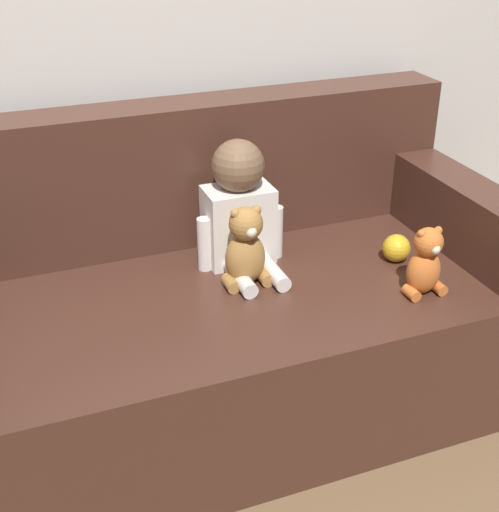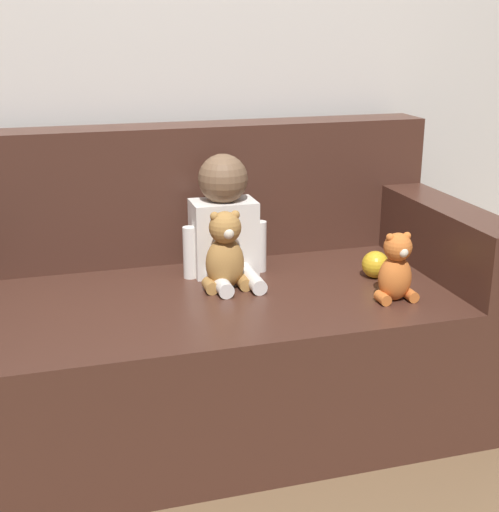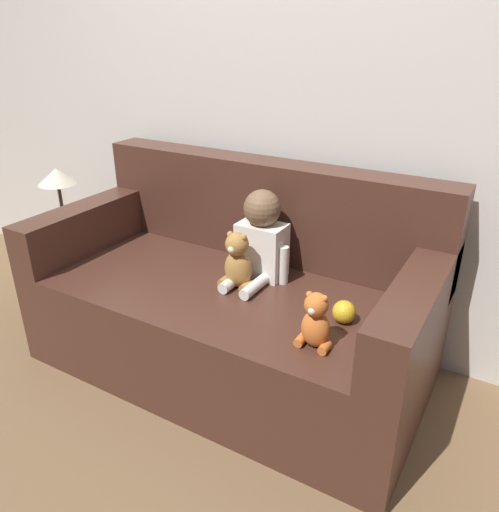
# 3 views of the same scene
# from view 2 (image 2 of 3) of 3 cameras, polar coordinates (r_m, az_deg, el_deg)

# --- Properties ---
(ground_plane) EXTENTS (12.00, 12.00, 0.00)m
(ground_plane) POSITION_cam_2_polar(r_m,az_deg,el_deg) (2.53, -3.30, -12.62)
(ground_plane) COLOR brown
(wall_back) EXTENTS (8.00, 0.05, 2.60)m
(wall_back) POSITION_cam_2_polar(r_m,az_deg,el_deg) (2.70, -6.54, 18.20)
(wall_back) COLOR silver
(wall_back) RESTS_ON ground_plane
(couch) EXTENTS (1.82, 0.91, 0.95)m
(couch) POSITION_cam_2_polar(r_m,az_deg,el_deg) (2.43, -3.75, -5.15)
(couch) COLOR #47281E
(couch) RESTS_ON ground_plane
(person_baby) EXTENTS (0.29, 0.34, 0.41)m
(person_baby) POSITION_cam_2_polar(r_m,az_deg,el_deg) (2.41, -2.03, 2.78)
(person_baby) COLOR white
(person_baby) RESTS_ON couch
(teddy_bear_brown) EXTENTS (0.15, 0.12, 0.26)m
(teddy_bear_brown) POSITION_cam_2_polar(r_m,az_deg,el_deg) (2.29, -1.96, 0.26)
(teddy_bear_brown) COLOR #AD7A3D
(teddy_bear_brown) RESTS_ON couch
(plush_toy_side) EXTENTS (0.13, 0.10, 0.22)m
(plush_toy_side) POSITION_cam_2_polar(r_m,az_deg,el_deg) (2.24, 11.64, -1.02)
(plush_toy_side) COLOR orange
(plush_toy_side) RESTS_ON couch
(toy_ball) EXTENTS (0.09, 0.09, 0.09)m
(toy_ball) POSITION_cam_2_polar(r_m,az_deg,el_deg) (2.45, 10.03, -0.67)
(toy_ball) COLOR gold
(toy_ball) RESTS_ON couch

